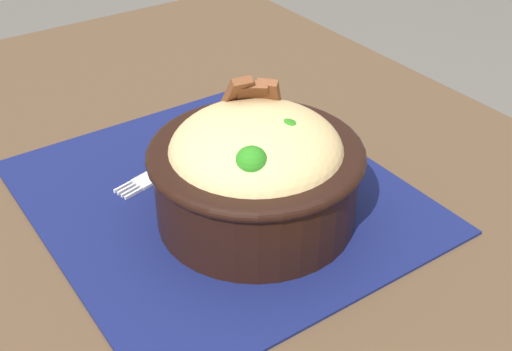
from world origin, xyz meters
name	(u,v)px	position (x,y,z in m)	size (l,w,h in m)	color
table	(209,267)	(0.00, 0.00, 0.68)	(1.16, 0.85, 0.75)	#4C3826
placemat	(219,196)	(0.02, -0.03, 0.75)	(0.40, 0.36, 0.00)	#11194C
bowl	(256,168)	(-0.03, -0.04, 0.81)	(0.23, 0.23, 0.14)	black
fork	(163,171)	(0.09, 0.00, 0.75)	(0.05, 0.13, 0.00)	silver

